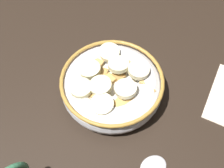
# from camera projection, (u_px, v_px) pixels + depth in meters

# --- Properties ---
(ground_plane) EXTENTS (1.33, 1.33, 0.02)m
(ground_plane) POSITION_uv_depth(u_px,v_px,m) (112.00, 97.00, 0.47)
(ground_plane) COLOR black
(cereal_bowl) EXTENTS (0.16, 0.16, 0.06)m
(cereal_bowl) POSITION_uv_depth(u_px,v_px,m) (112.00, 85.00, 0.44)
(cereal_bowl) COLOR silver
(cereal_bowl) RESTS_ON ground_plane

